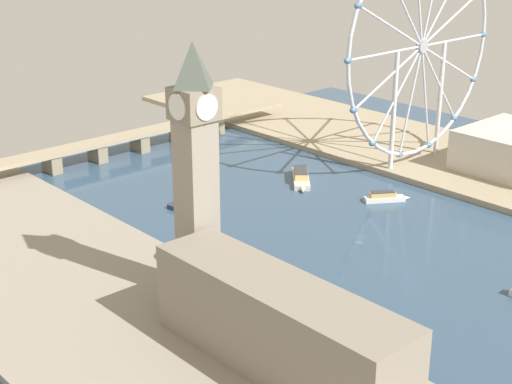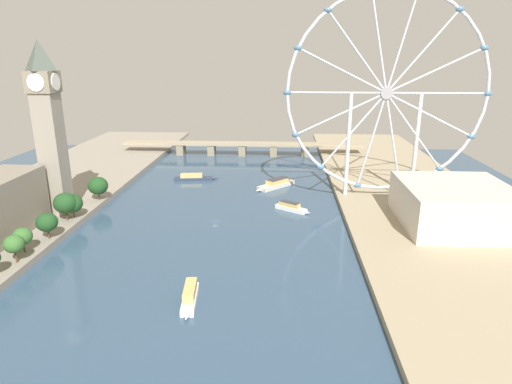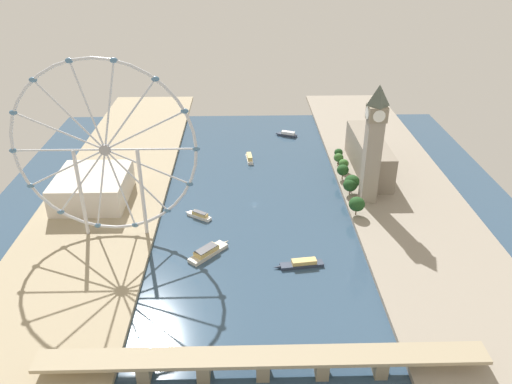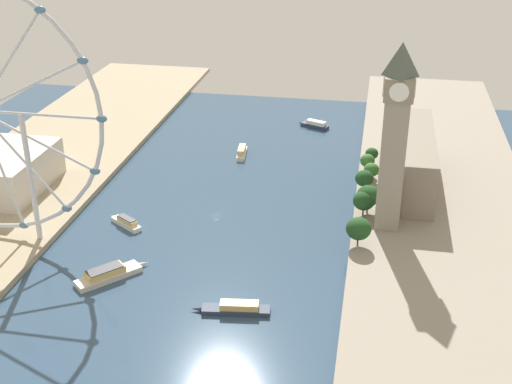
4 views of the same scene
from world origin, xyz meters
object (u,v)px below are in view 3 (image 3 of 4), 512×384
at_px(clock_tower, 373,143).
at_px(riverside_hall, 93,188).
at_px(ferris_wheel, 105,151).
at_px(river_bridge, 263,360).
at_px(parliament_block, 369,155).
at_px(tour_boat_2, 199,215).
at_px(tour_boat_3, 302,264).
at_px(tour_boat_1, 249,158).
at_px(tour_boat_0, 208,252).
at_px(tour_boat_4, 287,134).

relative_size(clock_tower, riverside_hall, 1.60).
height_order(ferris_wheel, river_bridge, ferris_wheel).
xyz_separation_m(parliament_block, riverside_hall, (216.46, 46.38, -3.86)).
bearing_deg(tour_boat_2, tour_boat_3, 171.99).
distance_m(parliament_block, ferris_wheel, 215.85).
relative_size(river_bridge, tour_boat_1, 8.95).
height_order(clock_tower, tour_boat_2, clock_tower).
bearing_deg(tour_boat_3, ferris_wheel, -24.37).
bearing_deg(tour_boat_2, tour_boat_0, 135.13).
xyz_separation_m(clock_tower, tour_boat_0, (115.34, 63.79, -46.72)).
height_order(parliament_block, ferris_wheel, ferris_wheel).
bearing_deg(parliament_block, ferris_wheel, 26.29).
relative_size(ferris_wheel, tour_boat_2, 5.76).
relative_size(clock_tower, tour_boat_3, 2.80).
bearing_deg(tour_boat_2, clock_tower, -138.38).
bearing_deg(clock_tower, parliament_block, -102.69).
bearing_deg(ferris_wheel, tour_boat_0, 159.86).
height_order(clock_tower, tour_boat_0, clock_tower).
bearing_deg(tour_boat_4, ferris_wheel, 77.91).
xyz_separation_m(tour_boat_1, tour_boat_2, (37.58, 98.64, -0.37)).
xyz_separation_m(clock_tower, tour_boat_4, (48.85, -138.25, -46.89)).
bearing_deg(river_bridge, ferris_wheel, -52.09).
bearing_deg(clock_tower, ferris_wheel, 13.03).
bearing_deg(tour_boat_0, clock_tower, -18.73).
bearing_deg(river_bridge, parliament_block, -114.28).
bearing_deg(ferris_wheel, clock_tower, -166.97).
distance_m(ferris_wheel, tour_boat_1, 163.33).
height_order(parliament_block, tour_boat_1, parliament_block).
bearing_deg(tour_boat_4, tour_boat_2, 87.56).
relative_size(clock_tower, tour_boat_2, 4.33).
relative_size(riverside_hall, tour_boat_4, 2.53).
bearing_deg(riverside_hall, ferris_wheel, 120.17).
bearing_deg(tour_boat_2, tour_boat_1, -77.27).
bearing_deg(river_bridge, clock_tower, -117.69).
xyz_separation_m(tour_boat_0, tour_boat_4, (-66.49, -202.04, -0.18)).
xyz_separation_m(ferris_wheel, tour_boat_2, (-52.56, -23.45, -60.75)).
bearing_deg(riverside_hall, tour_boat_3, 150.46).
bearing_deg(riverside_hall, parliament_block, -167.91).
height_order(riverside_hall, tour_boat_0, riverside_hall).
height_order(clock_tower, ferris_wheel, ferris_wheel).
relative_size(clock_tower, tour_boat_1, 3.79).
height_order(ferris_wheel, tour_boat_4, ferris_wheel).
xyz_separation_m(clock_tower, riverside_hall, (204.68, -5.98, -35.87)).
xyz_separation_m(parliament_block, tour_boat_2, (136.56, 69.97, -14.95)).
relative_size(ferris_wheel, tour_boat_4, 5.37).
height_order(river_bridge, tour_boat_2, river_bridge).
height_order(ferris_wheel, tour_boat_2, ferris_wheel).
relative_size(riverside_hall, tour_boat_2, 2.71).
height_order(parliament_block, tour_boat_2, parliament_block).
xyz_separation_m(riverside_hall, tour_boat_2, (-79.91, 23.59, -11.09)).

